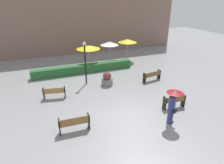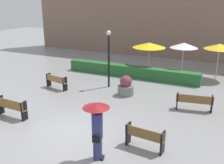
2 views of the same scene
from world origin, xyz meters
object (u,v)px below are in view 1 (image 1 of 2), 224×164
(bench_near_left, at_px, (74,123))
(patio_umbrella_yellow, at_px, (88,47))
(patio_umbrella_white, at_px, (109,43))
(pedestrian_with_umbrella, at_px, (173,103))
(bench_far_left, at_px, (54,92))
(bench_far_right, at_px, (152,75))
(patio_umbrella_yellow_far, at_px, (127,41))
(planter_pot, at_px, (107,79))
(lamp_post, at_px, (85,59))
(bench_near_right, at_px, (174,101))

(bench_near_left, xyz_separation_m, patio_umbrella_yellow, (3.51, 9.88, 1.59))
(patio_umbrella_white, bearing_deg, pedestrian_with_umbrella, -93.11)
(bench_far_left, bearing_deg, bench_far_right, 1.54)
(bench_far_right, distance_m, patio_umbrella_yellow_far, 6.41)
(pedestrian_with_umbrella, bearing_deg, bench_far_left, 136.71)
(planter_pot, bearing_deg, patio_umbrella_white, 67.15)
(bench_far_left, bearing_deg, lamp_post, 31.79)
(pedestrian_with_umbrella, distance_m, lamp_post, 7.91)
(bench_far_right, height_order, patio_umbrella_yellow, patio_umbrella_yellow)
(bench_far_left, xyz_separation_m, bench_near_left, (0.58, -4.25, 0.03))
(bench_near_left, distance_m, lamp_post, 6.57)
(bench_far_left, distance_m, bench_near_left, 4.29)
(lamp_post, distance_m, patio_umbrella_white, 5.64)
(pedestrian_with_umbrella, distance_m, planter_pot, 6.57)
(bench_far_right, relative_size, patio_umbrella_white, 0.74)
(bench_near_right, bearing_deg, patio_umbrella_yellow_far, 81.22)
(pedestrian_with_umbrella, bearing_deg, patio_umbrella_yellow, 99.01)
(bench_near_right, distance_m, bench_far_left, 8.27)
(bench_far_left, xyz_separation_m, patio_umbrella_white, (6.48, 5.97, 1.73))
(bench_near_right, xyz_separation_m, planter_pot, (-2.82, 5.01, -0.02))
(bench_far_right, relative_size, patio_umbrella_yellow, 0.76)
(patio_umbrella_white, bearing_deg, bench_near_right, -86.34)
(bench_near_right, relative_size, bench_near_left, 0.91)
(bench_far_right, xyz_separation_m, pedestrian_with_umbrella, (-2.38, -5.74, 0.85))
(bench_far_right, xyz_separation_m, planter_pot, (-3.93, 0.59, -0.00))
(bench_near_right, height_order, lamp_post, lamp_post)
(bench_near_right, height_order, bench_far_left, bench_near_right)
(patio_umbrella_yellow_far, bearing_deg, bench_near_right, -98.78)
(planter_pot, bearing_deg, patio_umbrella_yellow, 92.57)
(bench_far_left, bearing_deg, patio_umbrella_yellow, 53.99)
(lamp_post, xyz_separation_m, patio_umbrella_yellow_far, (5.98, 4.64, 0.08))
(bench_near_right, relative_size, lamp_post, 0.43)
(bench_near_left, xyz_separation_m, lamp_post, (2.19, 5.97, 1.65))
(patio_umbrella_yellow, bearing_deg, bench_near_right, -72.80)
(bench_far_right, relative_size, lamp_post, 0.51)
(bench_far_left, xyz_separation_m, pedestrian_with_umbrella, (5.86, -5.52, 0.84))
(bench_far_left, bearing_deg, pedestrian_with_umbrella, -43.29)
(bench_near_left, height_order, pedestrian_with_umbrella, pedestrian_with_umbrella)
(pedestrian_with_umbrella, relative_size, patio_umbrella_yellow_far, 0.87)
(bench_near_left, distance_m, patio_umbrella_white, 11.92)
(patio_umbrella_yellow, bearing_deg, bench_far_right, -52.49)
(bench_far_right, bearing_deg, bench_far_left, -178.46)
(lamp_post, bearing_deg, planter_pot, -30.63)
(planter_pot, distance_m, lamp_post, 2.46)
(bench_far_left, bearing_deg, bench_near_left, -82.21)
(bench_far_left, relative_size, patio_umbrella_white, 0.66)
(patio_umbrella_white, bearing_deg, lamp_post, -131.05)
(lamp_post, distance_m, patio_umbrella_yellow_far, 7.57)
(bench_far_right, height_order, bench_near_right, bench_near_right)
(patio_umbrella_yellow_far, bearing_deg, lamp_post, -142.24)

